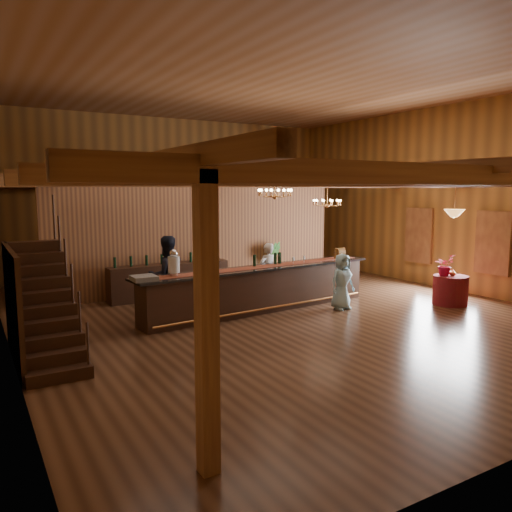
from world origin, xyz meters
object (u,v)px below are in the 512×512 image
round_table (450,290)px  floor_plant (270,263)px  tasting_bar (261,289)px  pendant_lamp (454,213)px  raffle_drum (340,252)px  chandelier_left (275,193)px  staff_second (167,276)px  backbar_shelf (170,281)px  guest (342,281)px  beverage_dispenser (174,263)px  chandelier_right (327,202)px  bartender (267,272)px

round_table → floor_plant: bearing=118.3°
tasting_bar → floor_plant: size_ratio=4.88×
pendant_lamp → floor_plant: bearing=118.3°
raffle_drum → round_table: 3.04m
raffle_drum → floor_plant: size_ratio=0.25×
chandelier_left → staff_second: (-2.25, 1.23, -1.97)m
chandelier_left → staff_second: bearing=151.4°
backbar_shelf → guest: bearing=-48.2°
backbar_shelf → staff_second: 2.12m
round_table → chandelier_left: 5.42m
chandelier_left → beverage_dispenser: bearing=171.3°
chandelier_left → pendant_lamp: same height
backbar_shelf → staff_second: (-0.78, -1.91, 0.48)m
pendant_lamp → staff_second: 7.46m
floor_plant → pendant_lamp: bearing=-61.7°
chandelier_left → guest: size_ratio=0.57×
round_table → chandelier_right: size_ratio=1.11×
beverage_dispenser → chandelier_left: chandelier_left is taller
floor_plant → staff_second: bearing=-153.0°
backbar_shelf → chandelier_right: bearing=-19.3°
raffle_drum → backbar_shelf: raffle_drum is taller
tasting_bar → chandelier_left: bearing=-87.7°
raffle_drum → floor_plant: bearing=102.6°
tasting_bar → guest: bearing=-30.5°
backbar_shelf → round_table: backbar_shelf is taller
raffle_drum → pendant_lamp: size_ratio=0.38×
tasting_bar → floor_plant: 3.53m
chandelier_right → bartender: (-2.29, -0.38, -1.84)m
tasting_bar → pendant_lamp: 5.35m
beverage_dispenser → guest: size_ratio=0.42×
chandelier_right → guest: (-1.12, -2.06, -1.92)m
chandelier_left → staff_second: chandelier_left is taller
pendant_lamp → staff_second: bearing=158.9°
staff_second → guest: 4.35m
beverage_dispenser → staff_second: size_ratio=0.31×
floor_plant → tasting_bar: bearing=-125.6°
backbar_shelf → bartender: 2.79m
chandelier_left → bartender: 2.59m
raffle_drum → floor_plant: (-0.60, 2.68, -0.60)m
round_table → chandelier_right: (-1.67, 3.11, 2.25)m
beverage_dispenser → staff_second: staff_second is taller
tasting_bar → round_table: (4.64, -1.93, -0.18)m
backbar_shelf → floor_plant: size_ratio=2.49×
backbar_shelf → chandelier_right: 5.08m
chandelier_right → pendant_lamp: bearing=-61.8°
pendant_lamp → round_table: bearing=0.0°
beverage_dispenser → backbar_shelf: beverage_dispenser is taller
tasting_bar → beverage_dispenser: size_ratio=11.13×
bartender → staff_second: (-2.87, -0.10, 0.17)m
beverage_dispenser → chandelier_right: 5.61m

